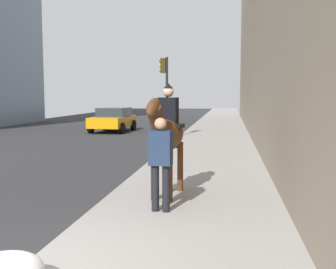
{
  "coord_description": "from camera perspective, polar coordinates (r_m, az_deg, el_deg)",
  "views": [
    {
      "loc": [
        -4.24,
        -2.51,
        2.23
      ],
      "look_at": [
        4.0,
        -1.25,
        1.4
      ],
      "focal_mm": 43.09,
      "sensor_mm": 36.0,
      "label": 1
    }
  ],
  "objects": [
    {
      "name": "traffic_light_near_curb",
      "position": [
        19.4,
        -0.41,
        6.99
      ],
      "size": [
        0.2,
        0.44,
        4.0
      ],
      "color": "black",
      "rests_on": "ground"
    },
    {
      "name": "pedestrian_greeting",
      "position": [
        7.22,
        -1.05,
        -3.35
      ],
      "size": [
        0.29,
        0.42,
        1.7
      ],
      "rotation": [
        0.0,
        0.0,
        -0.08
      ],
      "color": "black",
      "rests_on": "sidewalk_slab"
    },
    {
      "name": "mounted_horse_near",
      "position": [
        8.26,
        -0.19,
        0.16
      ],
      "size": [
        2.15,
        0.74,
        2.34
      ],
      "rotation": [
        0.0,
        0.0,
        3.02
      ],
      "color": "#4C2B16",
      "rests_on": "sidewalk_slab"
    },
    {
      "name": "car_near_lane",
      "position": [
        24.46,
        -7.77,
        2.16
      ],
      "size": [
        3.9,
        2.21,
        1.44
      ],
      "rotation": [
        0.0,
        0.0,
        3.1
      ],
      "color": "orange",
      "rests_on": "ground"
    }
  ]
}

